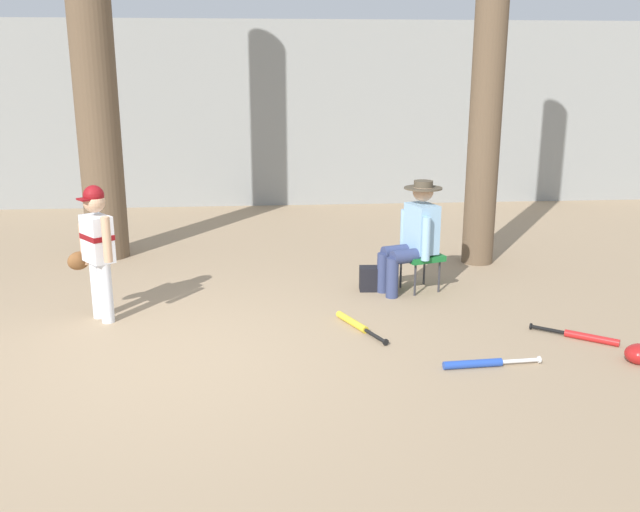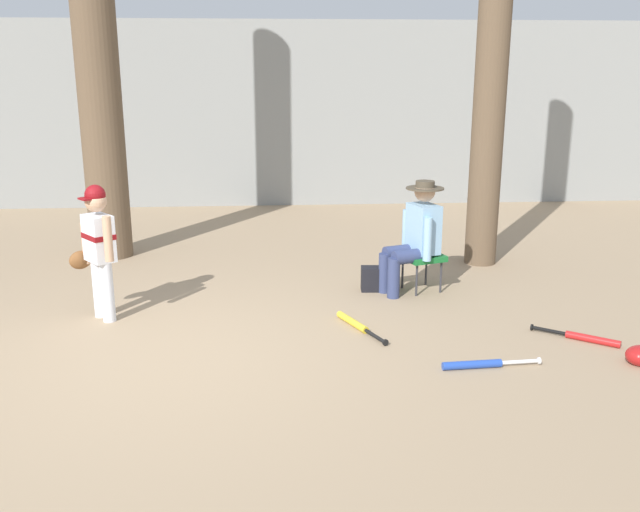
% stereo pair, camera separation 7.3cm
% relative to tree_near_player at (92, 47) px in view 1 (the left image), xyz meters
% --- Properties ---
extents(ground_plane, '(60.00, 60.00, 0.00)m').
position_rel_tree_near_player_xyz_m(ground_plane, '(1.16, -3.43, -2.59)').
color(ground_plane, '#9E8466').
extents(concrete_back_wall, '(18.00, 0.36, 3.14)m').
position_rel_tree_near_player_xyz_m(concrete_back_wall, '(1.16, 3.45, -1.02)').
color(concrete_back_wall, gray).
rests_on(concrete_back_wall, ground).
extents(tree_near_player, '(0.81, 0.81, 6.00)m').
position_rel_tree_near_player_xyz_m(tree_near_player, '(0.00, 0.00, 0.00)').
color(tree_near_player, brown).
rests_on(tree_near_player, ground).
extents(tree_behind_spectator, '(0.55, 0.55, 5.49)m').
position_rel_tree_near_player_xyz_m(tree_behind_spectator, '(4.64, -0.67, -0.12)').
color(tree_behind_spectator, brown).
rests_on(tree_behind_spectator, ground).
extents(young_ballplayer, '(0.53, 0.49, 1.31)m').
position_rel_tree_near_player_xyz_m(young_ballplayer, '(0.43, -2.37, -1.84)').
color(young_ballplayer, white).
rests_on(young_ballplayer, ground).
extents(folding_stool, '(0.51, 0.51, 0.41)m').
position_rel_tree_near_player_xyz_m(folding_stool, '(3.68, -1.72, -2.22)').
color(folding_stool, '#196B2D').
rests_on(folding_stool, ground).
extents(seated_spectator, '(0.68, 0.53, 1.20)m').
position_rel_tree_near_player_xyz_m(seated_spectator, '(3.58, -1.75, -1.95)').
color(seated_spectator, navy).
rests_on(seated_spectator, ground).
extents(handbag_beside_stool, '(0.35, 0.20, 0.26)m').
position_rel_tree_near_player_xyz_m(handbag_beside_stool, '(3.19, -1.69, -2.46)').
color(handbag_beside_stool, black).
rests_on(handbag_beside_stool, ground).
extents(bat_red_barrel, '(0.65, 0.52, 0.07)m').
position_rel_tree_near_player_xyz_m(bat_red_barrel, '(4.82, -3.27, -2.56)').
color(bat_red_barrel, red).
rests_on(bat_red_barrel, ground).
extents(bat_yellow_trainer, '(0.39, 0.78, 0.07)m').
position_rel_tree_near_player_xyz_m(bat_yellow_trainer, '(2.83, -2.79, -2.56)').
color(bat_yellow_trainer, yellow).
rests_on(bat_yellow_trainer, ground).
extents(bat_blue_youth, '(0.82, 0.12, 0.07)m').
position_rel_tree_near_player_xyz_m(bat_blue_youth, '(3.72, -3.76, -2.56)').
color(bat_blue_youth, '#2347AD').
rests_on(bat_blue_youth, ground).
extents(batting_helmet_red, '(0.29, 0.22, 0.17)m').
position_rel_tree_near_player_xyz_m(batting_helmet_red, '(5.05, -3.77, -2.52)').
color(batting_helmet_red, '#A81919').
rests_on(batting_helmet_red, ground).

